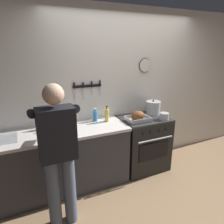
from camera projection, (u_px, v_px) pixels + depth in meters
ground_plane at (168, 209)px, 2.62m from camera, size 8.00×8.00×0.00m
wall_back at (122, 90)px, 3.40m from camera, size 6.00×0.13×2.60m
counter_block at (56, 161)px, 2.87m from camera, size 2.03×0.65×0.90m
stove at (143, 143)px, 3.43m from camera, size 0.76×0.67×0.90m
person_cook at (58, 149)px, 2.16m from camera, size 0.51×0.63×1.66m
roasting_pan at (138, 117)px, 3.13m from camera, size 0.35×0.26×0.16m
stock_pot at (153, 108)px, 3.46m from camera, size 0.25×0.25×0.25m
saucepan at (164, 116)px, 3.21m from camera, size 0.15×0.15×0.10m
cutting_board at (56, 134)px, 2.66m from camera, size 0.36×0.24×0.02m
bottle_hot_sauce at (51, 126)px, 2.76m from camera, size 0.05×0.05×0.17m
bottle_cooking_oil at (107, 115)px, 3.10m from camera, size 0.07×0.07×0.25m
bottle_dish_soap at (95, 116)px, 3.13m from camera, size 0.07×0.07×0.20m
bottle_wine_red at (52, 119)px, 2.84m from camera, size 0.07×0.07×0.30m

